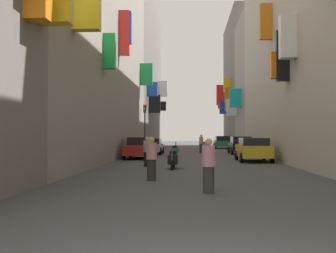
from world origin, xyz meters
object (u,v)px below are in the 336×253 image
Objects in this scene: parked_car_green at (222,142)px; parked_car_red at (139,147)px; parked_car_silver at (151,146)px; pedestrian_mid_street at (152,159)px; parked_car_black at (240,145)px; traffic_light_near_corner at (145,120)px; scooter_green at (175,151)px; pedestrian_crossing at (201,144)px; pedestrian_near_right at (209,166)px; scooter_black at (173,159)px; parked_car_yellow at (253,149)px; scooter_silver at (203,146)px; pedestrian_near_left at (147,152)px.

parked_car_green is 1.02× the size of parked_car_red.
pedestrian_mid_street is (1.93, -19.24, 0.07)m from parked_car_silver.
traffic_light_near_corner is (-8.58, 3.25, 2.26)m from parked_car_black.
parked_car_green is 13.74m from traffic_light_near_corner.
scooter_green is 6.90m from pedestrian_crossing.
pedestrian_near_right is 0.34× the size of traffic_light_near_corner.
traffic_light_near_corner reaches higher than pedestrian_mid_street.
pedestrian_crossing reaches higher than scooter_black.
scooter_silver is at bearing 97.47° from parked_car_yellow.
parked_car_green is at bearing 76.90° from pedestrian_crossing.
parked_car_yellow is 2.62× the size of pedestrian_near_left.
parked_car_green is 2.64× the size of pedestrian_crossing.
traffic_light_near_corner is (-5.29, 1.54, 2.22)m from pedestrian_crossing.
scooter_silver is (4.91, 16.37, -0.31)m from parked_car_red.
pedestrian_mid_street is at bearing -82.27° from pedestrian_near_left.
scooter_green is 18.36m from pedestrian_near_right.
traffic_light_near_corner reaches higher than scooter_green.
pedestrian_crossing reaches higher than parked_car_yellow.
scooter_green is at bearing -61.03° from parked_car_silver.
parked_car_yellow reaches higher than scooter_silver.
pedestrian_near_left is at bearing -98.75° from scooter_silver.
scooter_silver is 0.95× the size of scooter_black.
traffic_light_near_corner is (-5.68, -6.27, 2.58)m from scooter_silver.
traffic_light_near_corner is at bearing 97.13° from pedestrian_mid_street.
pedestrian_mid_street reaches higher than pedestrian_near_right.
scooter_black is at bearing 83.87° from pedestrian_mid_street.
traffic_light_near_corner is at bearing 103.46° from parked_car_silver.
scooter_black is 10.24m from scooter_green.
parked_car_black is 2.63× the size of pedestrian_near_left.
traffic_light_near_corner is (-0.77, 10.09, 2.27)m from parked_car_red.
parked_car_green is 23.64m from parked_car_yellow.
parked_car_black is at bearing -73.07° from scooter_silver.
pedestrian_near_left is 1.01× the size of pedestrian_near_right.
parked_car_silver is at bearing 129.72° from parked_car_yellow.
pedestrian_mid_street reaches higher than parked_car_yellow.
parked_car_green is 12.70m from pedestrian_crossing.
pedestrian_mid_street reaches higher than parked_car_black.
scooter_green is 1.26× the size of pedestrian_near_left.
pedestrian_near_right is at bearing -91.49° from scooter_silver.
pedestrian_crossing is at bearing -103.10° from parked_car_green.
parked_car_red is at bearing -85.61° from traffic_light_near_corner.
parked_car_green is 22.18m from parked_car_red.
traffic_light_near_corner is at bearing 94.39° from parked_car_red.
traffic_light_near_corner is (-1.00, 4.16, 2.33)m from parked_car_silver.
parked_car_green is 2.37× the size of scooter_black.
pedestrian_crossing reaches higher than parked_car_silver.
pedestrian_near_left is (-6.50, -13.89, -0.01)m from parked_car_black.
scooter_black is 1.20× the size of pedestrian_near_right.
parked_car_green is 19.57m from scooter_green.
parked_car_red is at bearing -117.84° from pedestrian_crossing.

